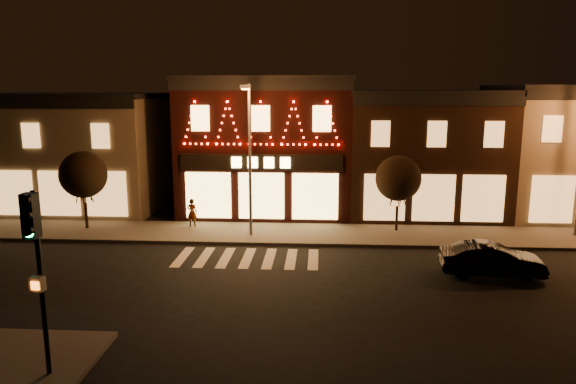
# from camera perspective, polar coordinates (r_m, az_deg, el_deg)

# --- Properties ---
(ground) EXTENTS (120.00, 120.00, 0.00)m
(ground) POSITION_cam_1_polar(r_m,az_deg,el_deg) (20.99, -5.83, -10.41)
(ground) COLOR black
(ground) RESTS_ON ground
(sidewalk_far) EXTENTS (44.00, 4.00, 0.15)m
(sidewalk_far) POSITION_cam_1_polar(r_m,az_deg,el_deg) (28.32, 0.79, -4.47)
(sidewalk_far) COLOR #47423D
(sidewalk_far) RESTS_ON ground
(building_left) EXTENTS (12.20, 8.28, 7.30)m
(building_left) POSITION_cam_1_polar(r_m,az_deg,el_deg) (37.24, -22.50, 4.07)
(building_left) COLOR #6E654E
(building_left) RESTS_ON ground
(building_pulp) EXTENTS (10.20, 8.34, 8.30)m
(building_pulp) POSITION_cam_1_polar(r_m,az_deg,el_deg) (33.58, -2.13, 5.09)
(building_pulp) COLOR black
(building_pulp) RESTS_ON ground
(building_right_a) EXTENTS (9.20, 8.28, 7.50)m
(building_right_a) POSITION_cam_1_polar(r_m,az_deg,el_deg) (34.05, 14.04, 4.17)
(building_right_a) COLOR black
(building_right_a) RESTS_ON ground
(building_right_b) EXTENTS (9.20, 8.28, 7.80)m
(building_right_b) POSITION_cam_1_polar(r_m,az_deg,el_deg) (36.76, 28.01, 3.93)
(building_right_b) COLOR #6E654E
(building_right_b) RESTS_ON ground
(traffic_signal_near) EXTENTS (0.38, 0.52, 4.99)m
(traffic_signal_near) POSITION_cam_1_polar(r_m,az_deg,el_deg) (15.01, -25.30, -5.48)
(traffic_signal_near) COLOR black
(traffic_signal_near) RESTS_ON sidewalk_near
(streetlamp_mid) EXTENTS (0.49, 1.75, 7.68)m
(streetlamp_mid) POSITION_cam_1_polar(r_m,az_deg,el_deg) (26.84, -4.14, 4.62)
(streetlamp_mid) COLOR #59595E
(streetlamp_mid) RESTS_ON sidewalk_far
(tree_left) EXTENTS (2.51, 2.51, 4.19)m
(tree_left) POSITION_cam_1_polar(r_m,az_deg,el_deg) (30.61, -20.94, 1.74)
(tree_left) COLOR black
(tree_left) RESTS_ON sidewalk_far
(tree_right) EXTENTS (2.40, 2.40, 4.01)m
(tree_right) POSITION_cam_1_polar(r_m,az_deg,el_deg) (28.74, 11.65, 1.43)
(tree_right) COLOR black
(tree_right) RESTS_ON sidewalk_far
(dark_sedan) EXTENTS (4.22, 1.76, 1.36)m
(dark_sedan) POSITION_cam_1_polar(r_m,az_deg,el_deg) (23.78, 20.85, -6.76)
(dark_sedan) COLOR black
(dark_sedan) RESTS_ON ground
(pedestrian) EXTENTS (0.61, 0.45, 1.54)m
(pedestrian) POSITION_cam_1_polar(r_m,az_deg,el_deg) (29.87, -10.16, -2.15)
(pedestrian) COLOR gray
(pedestrian) RESTS_ON sidewalk_far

